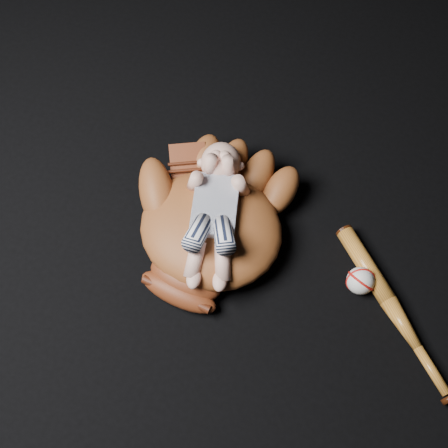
# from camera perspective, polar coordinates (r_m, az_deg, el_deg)

# --- Properties ---
(baseball_glove) EXTENTS (0.48, 0.53, 0.15)m
(baseball_glove) POSITION_cam_1_polar(r_m,az_deg,el_deg) (1.30, -1.35, -0.11)
(baseball_glove) COLOR brown
(baseball_glove) RESTS_ON ground
(newborn_baby) EXTENTS (0.23, 0.38, 0.14)m
(newborn_baby) POSITION_cam_1_polar(r_m,az_deg,el_deg) (1.25, -1.05, 0.89)
(newborn_baby) COLOR #D79E8A
(newborn_baby) RESTS_ON baseball_glove
(baseball_bat) EXTENTS (0.33, 0.35, 0.04)m
(baseball_bat) POSITION_cam_1_polar(r_m,az_deg,el_deg) (1.33, 16.91, -8.41)
(baseball_bat) COLOR #B36C22
(baseball_bat) RESTS_ON ground
(baseball) EXTENTS (0.07, 0.07, 0.06)m
(baseball) POSITION_cam_1_polar(r_m,az_deg,el_deg) (1.32, 13.70, -5.63)
(baseball) COLOR white
(baseball) RESTS_ON ground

